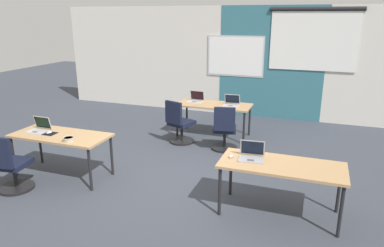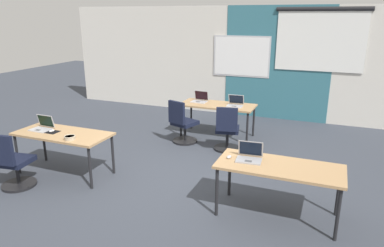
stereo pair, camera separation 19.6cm
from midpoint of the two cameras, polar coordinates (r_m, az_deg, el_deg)
The scene contains 16 objects.
ground_plane at distance 5.97m, azimuth -1.70°, elevation -8.40°, with size 24.00×24.00×0.00m.
back_wall_assembly at distance 9.44m, azimuth 8.89°, elevation 9.84°, with size 10.00×0.27×2.80m.
desk_near_left at distance 6.15m, azimuth -19.21°, elevation -1.96°, with size 1.60×0.70×0.72m.
desk_near_right at distance 4.74m, azimuth 15.04°, elevation -7.22°, with size 1.60×0.70×0.72m.
desk_far_center at distance 7.69m, azimuth 4.87°, elevation 2.66°, with size 1.60×0.70×0.72m.
laptop_far_left at distance 7.88m, azimuth 1.98°, elevation 3.89°, with size 0.35×0.30×0.23m.
chair_far_left at distance 7.32m, azimuth -0.75°, elevation -0.32°, with size 0.56×0.61×0.92m.
laptop_far_right at distance 7.57m, azimuth 7.71°, elevation 3.18°, with size 0.35×0.33×0.23m.
chair_far_right at distance 6.94m, azimuth 6.49°, elevation -1.44°, with size 0.52×0.58×0.92m.
laptop_near_left_end at distance 6.42m, azimuth -22.17°, elevation -0.46°, with size 0.33×0.29×0.23m.
mousepad_near_left_end at distance 6.23m, azimuth -20.79°, elevation -1.28°, with size 0.22×0.19×0.00m.
mouse_near_left_end at distance 6.23m, azimuth -20.81°, elevation -1.11°, with size 0.07×0.11×0.03m.
chair_near_left_end at distance 6.02m, azimuth -26.08°, elevation -6.08°, with size 0.52×0.57×0.92m.
laptop_near_right_inner at distance 4.80m, azimuth 10.39°, elevation -5.19°, with size 0.35×0.31×0.23m.
mouse_near_right_inner at distance 4.82m, azimuth 7.15°, elevation -5.35°, with size 0.07×0.11×0.03m.
snack_bowl at distance 5.75m, azimuth -18.16°, elevation -2.14°, with size 0.18×0.18×0.06m.
Camera 2 is at (2.28, -4.89, 2.56)m, focal length 33.12 mm.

